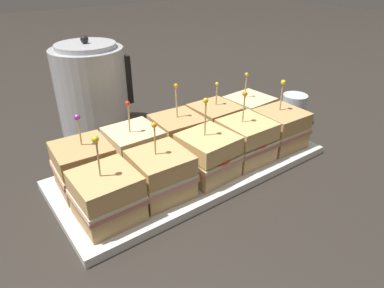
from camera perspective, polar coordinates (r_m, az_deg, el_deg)
name	(u,v)px	position (r m, az deg, el deg)	size (l,w,h in m)	color
ground_plane	(192,169)	(0.80, 0.00, -4.26)	(6.00, 6.00, 0.00)	#2D2823
serving_platter	(192,166)	(0.79, 0.00, -3.71)	(0.62, 0.27, 0.02)	silver
sandwich_front_far_left	(107,196)	(0.63, -14.01, -8.41)	(0.11, 0.11, 0.17)	tan
sandwich_front_left	(161,174)	(0.67, -5.23, -5.01)	(0.11, 0.11, 0.16)	tan
sandwich_front_center	(208,156)	(0.73, 2.63, -1.95)	(0.12, 0.12, 0.18)	tan
sandwich_front_right	(246,140)	(0.79, 9.00, 0.59)	(0.11, 0.11, 0.17)	tan
sandwich_front_far_right	(280,128)	(0.87, 14.44, 2.56)	(0.11, 0.11, 0.17)	tan
sandwich_back_far_left	(84,166)	(0.72, -17.56, -3.56)	(0.12, 0.12, 0.16)	tan
sandwich_back_left	(134,149)	(0.76, -9.60, -0.91)	(0.11, 0.11, 0.16)	beige
sandwich_back_center	(178,136)	(0.81, -2.32, 1.42)	(0.12, 0.12, 0.17)	tan
sandwich_back_right	(215,123)	(0.87, 3.82, 3.44)	(0.11, 0.11, 0.15)	tan
sandwich_back_far_right	(249,113)	(0.94, 9.43, 5.09)	(0.12, 0.12, 0.16)	beige
kettle_steel	(92,90)	(0.98, -16.32, 8.70)	(0.21, 0.19, 0.26)	#B7BABF
drinking_glass	(294,109)	(1.05, 16.56, 5.61)	(0.07, 0.07, 0.09)	silver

